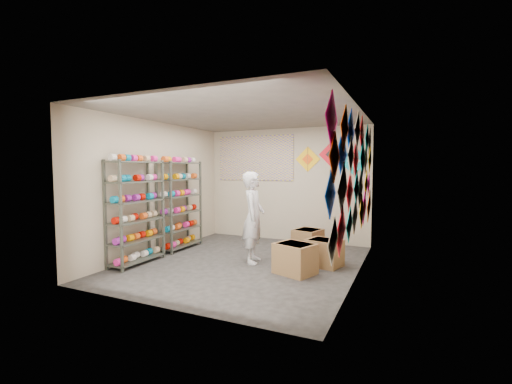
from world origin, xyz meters
The scene contains 12 objects.
ground centered at (0.00, 0.00, 0.00)m, with size 4.50×4.50×0.00m, color black.
room_walls centered at (0.00, 0.00, 1.64)m, with size 4.50×4.50×4.50m.
shelf_rack_front centered at (-1.78, -0.85, 0.95)m, with size 0.40×1.10×1.90m, color #4C5147.
shelf_rack_back centered at (-1.78, 0.45, 0.95)m, with size 0.40×1.10×1.90m, color #4C5147.
string_spools centered at (-1.78, -0.20, 1.05)m, with size 0.12×2.36×0.12m.
kite_wall_display centered at (1.98, -0.02, 1.64)m, with size 0.06×4.34×2.06m.
back_wall_kites centered at (1.11, 2.24, 1.97)m, with size 1.67×0.02×0.76m.
poster centered at (-0.80, 2.23, 2.00)m, with size 2.00×0.01×1.10m, color #61499F.
shopkeeper centered at (0.13, 0.12, 0.84)m, with size 0.55×0.70×1.69m, color beige.
carton_a centered at (1.05, -0.22, 0.25)m, with size 0.60×0.50×0.50m, color brown.
carton_b centered at (1.39, 0.43, 0.24)m, with size 0.58×0.47×0.47m, color brown.
carton_c centered at (0.84, 1.29, 0.24)m, with size 0.50×0.55×0.48m, color brown.
Camera 1 is at (2.77, -5.57, 1.75)m, focal length 24.00 mm.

